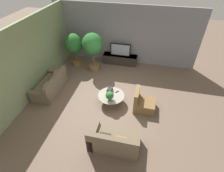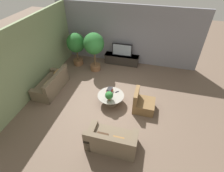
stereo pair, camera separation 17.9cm
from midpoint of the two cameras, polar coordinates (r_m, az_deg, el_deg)
name	(u,v)px [view 2 (the right image)]	position (r m, az deg, el deg)	size (l,w,h in m)	color
ground_plane	(110,99)	(7.38, -0.12, -4.22)	(24.00, 24.00, 0.00)	brown
back_wall_stone	(126,35)	(9.30, 5.24, 16.21)	(7.40, 0.12, 3.00)	gray
side_wall_left	(35,55)	(7.97, -23.32, 9.15)	(0.12, 7.40, 3.00)	gray
media_console	(122,59)	(9.58, 3.73, 8.72)	(1.83, 0.50, 0.50)	#2D2823
television	(122,50)	(9.31, 3.87, 11.70)	(1.04, 0.13, 0.65)	black
coffee_table	(111,97)	(7.03, 0.34, -3.73)	(1.06, 1.06, 0.40)	#756656
couch_by_wall	(52,84)	(8.08, -18.48, 0.46)	(0.84, 1.81, 0.84)	brown
couch_near_entry	(112,141)	(5.70, 0.80, -17.51)	(1.57, 0.84, 0.84)	brown
armchair_wicker	(143,104)	(6.90, 10.70, -5.75)	(0.80, 0.76, 0.86)	brown
potted_palm_tall	(76,44)	(9.24, -11.11, 13.16)	(0.92, 0.92, 1.74)	brown
potted_palm_corner	(94,46)	(8.54, -5.31, 13.02)	(0.98, 0.98, 1.96)	brown
potted_plant_tabletop	(109,95)	(6.61, -0.18, -3.12)	(0.31, 0.31, 0.37)	brown
book_stack	(110,90)	(7.06, -0.03, -1.38)	(0.24, 0.29, 0.15)	gold
remote_black	(117,92)	(7.09, 2.35, -1.91)	(0.04, 0.16, 0.02)	black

